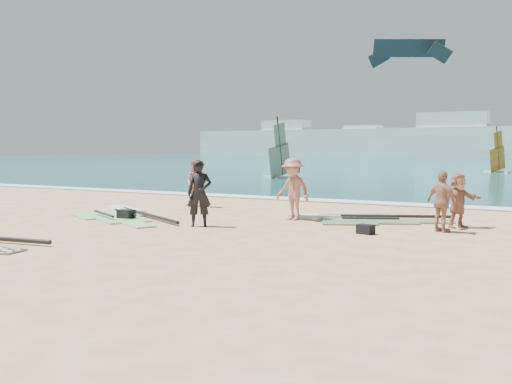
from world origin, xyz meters
The scene contains 15 objects.
ground centered at (0.00, 0.00, 0.00)m, with size 300.00×300.00×0.00m, color #D5AF7D.
surf_line centered at (0.00, 12.30, 0.00)m, with size 300.00×1.20×0.04m, color white.
far_town centered at (-15.72, 150.00, 4.49)m, with size 160.00×8.00×12.00m.
rig_green centered at (-3.89, 3.98, 0.05)m, with size 5.37×4.18×0.20m.
rig_orange centered at (3.44, 6.62, 0.05)m, with size 5.24×3.27×0.20m.
gear_bag_near centered at (-3.04, 3.20, 0.16)m, with size 0.50×0.37×0.32m, color black.
gear_bag_far centered at (4.69, 3.98, 0.13)m, with size 0.43×0.30×0.26m, color black.
person_wetsuit centered at (-0.03, 3.02, 0.98)m, with size 0.71×0.47×1.95m, color black.
beachgoer_left centered at (-3.34, 7.54, 0.94)m, with size 0.91×0.71×1.87m, color #A9624C.
beachgoer_mid centered at (1.70, 5.73, 0.99)m, with size 1.28×0.74×1.98m, color #A66355.
beachgoer_back centered at (6.39, 5.33, 0.84)m, with size 0.98×0.41×1.68m, color #AA725C.
beachgoer_right centered at (6.61, 6.50, 0.79)m, with size 1.47×0.47×1.58m, color #A96956.
windsurfer_left centered at (-10.18, 28.12, 1.36)m, with size 2.66×3.18×4.75m.
windsurfer_centre centered at (2.93, 48.23, 1.30)m, with size 2.53×2.80×4.46m.
kitesurf_kite centered at (-5.71, 48.08, 12.24)m, with size 7.55×4.60×2.67m.
Camera 1 is at (9.55, -10.62, 2.28)m, focal length 40.00 mm.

